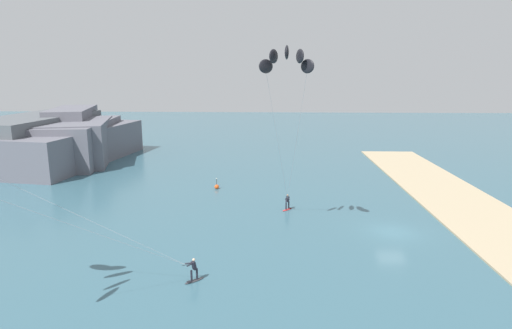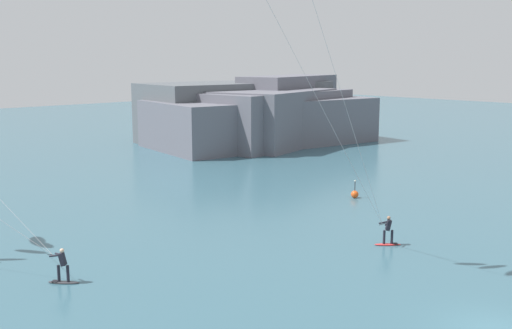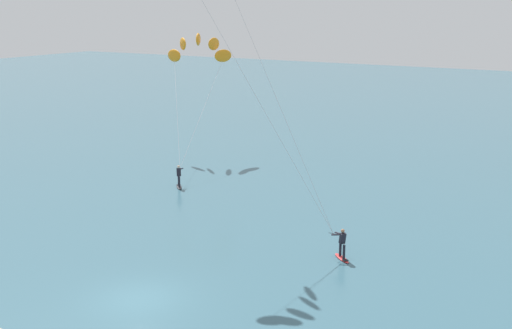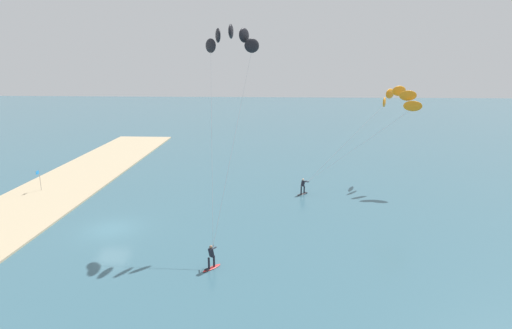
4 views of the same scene
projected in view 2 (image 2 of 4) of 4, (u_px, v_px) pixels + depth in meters
The scene contains 2 objects.
marker_buoy at pixel (355, 194), 45.00m from camera, with size 0.56×0.56×1.38m.
distant_headland at pixel (261, 116), 74.86m from camera, with size 29.08×20.01×8.16m.
Camera 2 is at (-21.40, -9.36, 10.31)m, focal length 42.04 mm.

